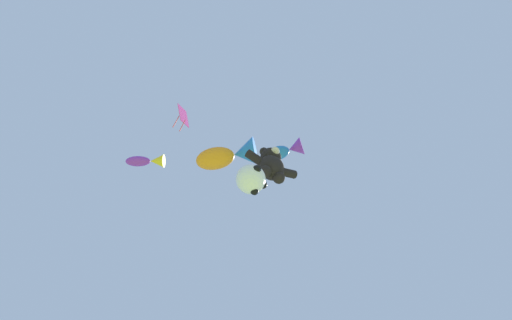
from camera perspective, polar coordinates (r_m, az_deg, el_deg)
name	(u,v)px	position (r m, az deg, el deg)	size (l,w,h in m)	color
teddy_bear_kite	(271,164)	(13.18, 2.21, -0.64)	(1.89, 0.83, 1.92)	black
soccer_ball_kite	(251,179)	(11.40, -0.71, -2.78)	(0.95, 0.94, 0.87)	white
fish_kite_cobalt	(286,151)	(15.01, 4.38, 1.36)	(1.43, 1.44, 0.68)	blue
fish_kite_tangerine	(230,156)	(15.69, -3.75, 0.64)	(2.50, 2.29, 1.13)	orange
fish_kite_violet	(148,161)	(15.77, -15.24, -0.16)	(1.51, 1.08, 0.51)	purple
diamond_kite	(183,117)	(16.55, -10.41, 6.08)	(0.83, 0.78, 2.28)	#E53F9E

